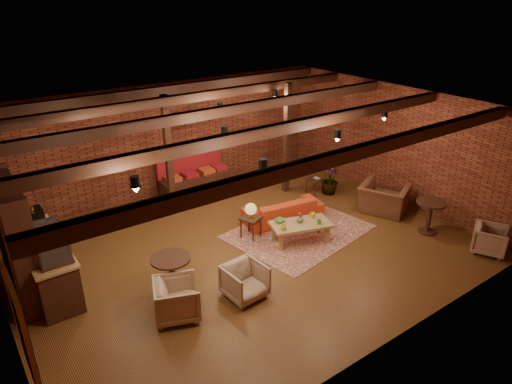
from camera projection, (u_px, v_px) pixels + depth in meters
floor at (246, 247)px, 10.68m from camera, size 10.00×10.00×0.00m
ceiling at (245, 113)px, 9.37m from camera, size 10.00×8.00×0.02m
wall_back at (166, 139)px, 12.99m from camera, size 10.00×0.02×3.20m
wall_front at (391, 268)px, 7.06m from camera, size 10.00×0.02×3.20m
wall_right at (394, 143)px, 12.68m from camera, size 0.02×8.00×3.20m
ceiling_beams at (245, 119)px, 9.42m from camera, size 9.80×6.40×0.22m
ceiling_pipe at (207, 114)px, 10.70m from camera, size 9.60×0.12×0.12m
post_left at (169, 157)px, 11.64m from camera, size 0.16×0.16×3.20m
post_right at (287, 139)px, 12.99m from camera, size 0.16×0.16×3.20m
service_counter at (44, 254)px, 8.93m from camera, size 0.80×2.50×1.60m
plant_counter at (43, 229)px, 8.95m from camera, size 0.35×0.39×0.30m
shelving_hutch at (17, 240)px, 8.62m from camera, size 0.52×2.00×2.40m
chalkboard_menu at (24, 334)px, 5.71m from camera, size 0.08×0.96×1.46m
banquette at (195, 175)px, 13.43m from camera, size 2.10×0.70×1.00m
service_sign at (199, 117)px, 12.34m from camera, size 0.86×0.06×0.30m
ceiling_spotlights at (245, 129)px, 9.51m from camera, size 6.40×4.40×0.28m
rug at (299, 231)px, 11.36m from camera, size 3.63×3.00×0.01m
sofa at (283, 210)px, 11.80m from camera, size 2.16×1.13×0.60m
coffee_table at (300, 225)px, 10.77m from camera, size 1.55×1.10×0.73m
side_table_lamp at (251, 212)px, 10.85m from camera, size 0.56×0.56×0.90m
round_table_left at (171, 269)px, 8.88m from camera, size 0.78×0.78×0.81m
armchair_a at (177, 297)px, 8.30m from camera, size 0.98×1.01×0.82m
armchair_b at (245, 280)px, 8.84m from camera, size 0.78×0.74×0.76m
armchair_right at (384, 194)px, 12.14m from camera, size 1.21×1.42×1.05m
side_table_book at (315, 180)px, 13.32m from camera, size 0.44×0.44×0.47m
round_table_right at (430, 212)px, 11.10m from camera, size 0.72×0.72×0.84m
armchair_far at (490, 238)px, 10.35m from camera, size 0.91×0.89×0.71m
plant_tall at (332, 151)px, 12.92m from camera, size 1.97×1.97×2.67m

